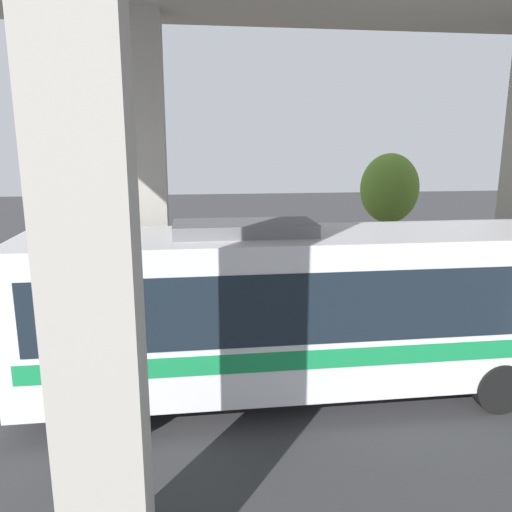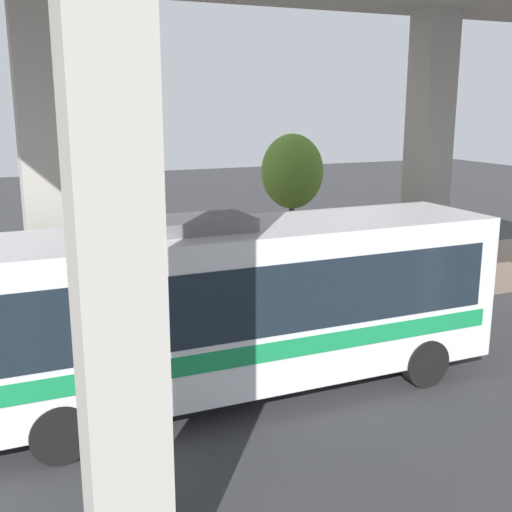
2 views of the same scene
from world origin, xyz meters
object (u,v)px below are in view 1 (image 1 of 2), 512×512
Objects in this scene: bus at (298,304)px; fire_hydrant at (305,301)px; planter_front at (215,290)px; street_tree_near at (389,189)px; planter_middle at (259,292)px.

fire_hydrant is (-4.47, 1.21, -1.40)m from bus.
street_tree_near reaches higher than planter_front.
fire_hydrant is 0.71× the size of planter_middle.
planter_front reaches higher than planter_middle.
planter_middle is 5.28m from street_tree_near.
bus reaches higher than planter_front.
bus is at bearing 15.21° from planter_front.
fire_hydrant is at bearing 164.83° from bus.
street_tree_near is at bearing 144.32° from bus.
planter_middle is at bearing -99.35° from fire_hydrant.
planter_front is at bearing -105.42° from fire_hydrant.
street_tree_near reaches higher than planter_middle.
street_tree_near is at bearing 113.89° from fire_hydrant.
bus is 6.70× the size of planter_middle.
bus is 4.84m from fire_hydrant.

